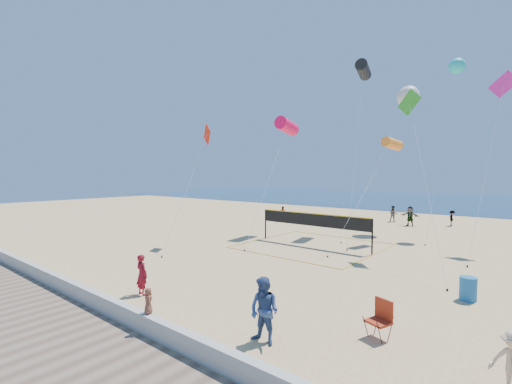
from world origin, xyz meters
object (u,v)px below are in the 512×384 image
Objects in this scene: woman at (142,275)px; volleyball_net at (313,224)px; trash_barrel at (468,289)px; camp_chair at (381,316)px.

woman is 12.75m from volleyball_net.
volleyball_net reaches higher than trash_barrel.
trash_barrel is (10.44, 7.57, -0.37)m from woman.
camp_chair is 5.45m from trash_barrel.
camp_chair is at bearing -164.00° from woman.
woman is 12.90m from trash_barrel.
volleyball_net reaches higher than camp_chair.
camp_chair is 13.17m from volleyball_net.
trash_barrel is (1.61, 5.21, -0.20)m from camp_chair.
volleyball_net reaches higher than woman.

